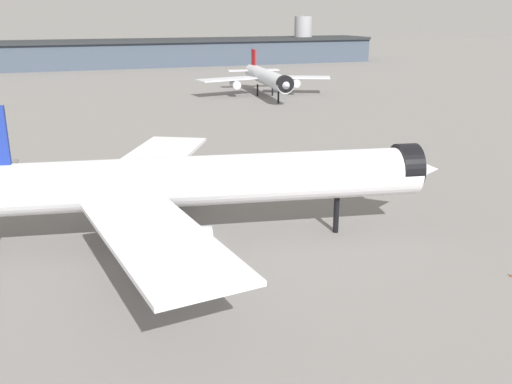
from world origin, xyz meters
The scene contains 6 objects.
ground centered at (0.00, 0.00, 0.00)m, with size 900.00×900.00×0.00m, color slate.
airliner_near_gate centered at (-0.71, 0.14, 6.62)m, with size 55.08×50.19×15.03m.
airliner_far_taxiway centered at (34.71, 103.42, 5.49)m, with size 40.69×44.43×12.46m.
terminal_building centered at (7.52, 211.74, 6.10)m, with size 221.23×50.62×21.62m.
baggage_cart_trailing centered at (21.32, 23.48, 0.98)m, with size 2.87×2.77×1.82m.
traffic_cone_wingtip centered at (8.35, 32.76, 0.31)m, with size 0.49×0.49×0.62m, color #F2600C.
Camera 1 is at (-7.32, -55.66, 23.34)m, focal length 39.57 mm.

